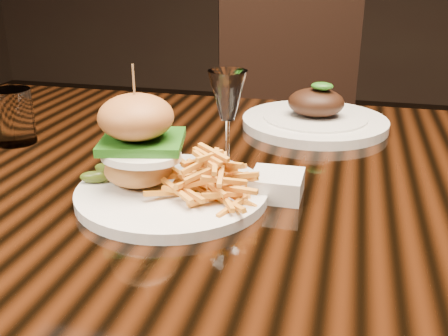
% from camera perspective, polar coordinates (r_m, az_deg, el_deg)
% --- Properties ---
extents(dining_table, '(1.60, 0.90, 0.75)m').
position_cam_1_polar(dining_table, '(0.83, 6.56, -5.69)').
color(dining_table, black).
rests_on(dining_table, ground).
extents(burger_plate, '(0.26, 0.26, 0.18)m').
position_cam_1_polar(burger_plate, '(0.71, -6.19, 0.28)').
color(burger_plate, silver).
rests_on(burger_plate, dining_table).
extents(ramekin, '(0.08, 0.08, 0.03)m').
position_cam_1_polar(ramekin, '(0.73, 5.78, -1.84)').
color(ramekin, silver).
rests_on(ramekin, dining_table).
extents(wine_glass, '(0.06, 0.06, 0.16)m').
position_cam_1_polar(wine_glass, '(0.77, 0.39, 7.46)').
color(wine_glass, white).
rests_on(wine_glass, dining_table).
extents(water_tumbler, '(0.07, 0.07, 0.10)m').
position_cam_1_polar(water_tumbler, '(1.00, -21.99, 5.22)').
color(water_tumbler, white).
rests_on(water_tumbler, dining_table).
extents(far_dish, '(0.28, 0.28, 0.09)m').
position_cam_1_polar(far_dish, '(1.04, 9.87, 5.36)').
color(far_dish, silver).
rests_on(far_dish, dining_table).
extents(chair_far, '(0.58, 0.58, 0.95)m').
position_cam_1_polar(chair_far, '(1.71, 7.38, 4.05)').
color(chair_far, black).
rests_on(chair_far, ground).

